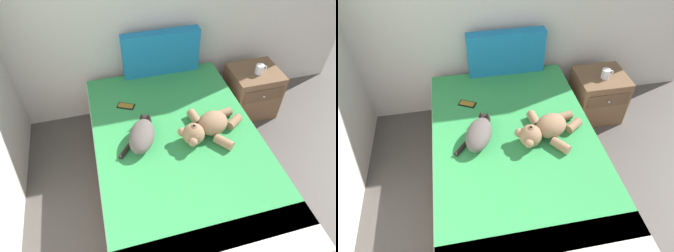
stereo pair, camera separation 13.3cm
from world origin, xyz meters
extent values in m
cube|color=brown|center=(1.31, 3.13, 0.13)|extent=(1.33, 2.06, 0.26)
cube|color=white|center=(1.31, 3.13, 0.37)|extent=(1.29, 2.00, 0.22)
cube|color=green|center=(1.31, 3.19, 0.49)|extent=(1.28, 1.85, 0.02)
cube|color=silver|center=(1.31, 2.27, 0.49)|extent=(1.28, 0.33, 0.02)
cube|color=#1972AD|center=(1.40, 4.09, 0.72)|extent=(0.73, 0.11, 0.43)
ellipsoid|color=#59514C|center=(1.03, 3.21, 0.58)|extent=(0.30, 0.38, 0.15)
sphere|color=black|center=(1.09, 3.39, 0.55)|extent=(0.10, 0.10, 0.10)
cone|color=black|center=(1.07, 3.40, 0.61)|extent=(0.04, 0.04, 0.04)
cone|color=black|center=(1.12, 3.38, 0.61)|extent=(0.04, 0.04, 0.04)
cylinder|color=black|center=(0.89, 3.15, 0.52)|extent=(0.13, 0.14, 0.03)
ellipsoid|color=black|center=(1.09, 3.28, 0.53)|extent=(0.09, 0.11, 0.04)
ellipsoid|color=#937051|center=(1.59, 3.19, 0.59)|extent=(0.31, 0.29, 0.17)
sphere|color=#937051|center=(1.41, 3.12, 0.59)|extent=(0.17, 0.17, 0.17)
sphere|color=brown|center=(1.41, 3.12, 0.65)|extent=(0.07, 0.07, 0.07)
sphere|color=black|center=(1.41, 3.12, 0.68)|extent=(0.02, 0.02, 0.02)
sphere|color=#937051|center=(1.38, 3.03, 0.60)|extent=(0.07, 0.07, 0.07)
sphere|color=#937051|center=(1.33, 3.15, 0.60)|extent=(0.07, 0.07, 0.07)
cylinder|color=#937051|center=(1.62, 3.02, 0.54)|extent=(0.15, 0.16, 0.07)
cylinder|color=#937051|center=(1.79, 3.21, 0.54)|extent=(0.15, 0.14, 0.07)
cylinder|color=#937051|center=(1.49, 3.33, 0.54)|extent=(0.09, 0.16, 0.07)
cylinder|color=#937051|center=(1.74, 3.32, 0.54)|extent=(0.15, 0.10, 0.07)
cube|color=black|center=(0.97, 3.66, 0.51)|extent=(0.16, 0.13, 0.01)
cube|color=olive|center=(0.97, 3.66, 0.51)|extent=(0.14, 0.11, 0.00)
cube|color=brown|center=(2.32, 3.85, 0.25)|extent=(0.49, 0.43, 0.51)
cube|color=brown|center=(2.32, 3.63, 0.36)|extent=(0.42, 0.01, 0.14)
sphere|color=#B2B2B7|center=(2.32, 3.61, 0.36)|extent=(0.02, 0.02, 0.02)
cylinder|color=silver|center=(2.32, 3.81, 0.55)|extent=(0.08, 0.08, 0.09)
torus|color=silver|center=(2.37, 3.81, 0.56)|extent=(0.06, 0.01, 0.06)
camera|label=1|loc=(0.82, 1.68, 2.23)|focal=31.91mm
camera|label=2|loc=(0.95, 1.65, 2.23)|focal=31.91mm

